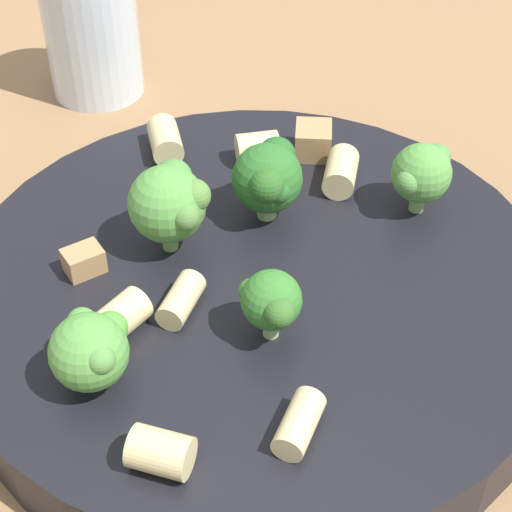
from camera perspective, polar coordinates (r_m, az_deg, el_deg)
ground_plane at (r=0.44m, az=0.00°, el=-4.11°), size 2.00×2.00×0.00m
pasta_bowl at (r=0.42m, az=0.00°, el=-2.33°), size 0.29×0.29×0.03m
broccoli_floret_0 at (r=0.41m, az=-5.75°, el=3.62°), size 0.04×0.04×0.05m
broccoli_floret_1 at (r=0.44m, az=10.99°, el=5.45°), size 0.03×0.04×0.04m
broccoli_floret_2 at (r=0.36m, az=-10.96°, el=-6.15°), size 0.04×0.04×0.04m
broccoli_floret_3 at (r=0.43m, az=0.85°, el=5.28°), size 0.04×0.04×0.04m
broccoli_floret_4 at (r=0.37m, az=1.00°, el=-3.04°), size 0.03×0.03×0.03m
rigatoni_0 at (r=0.46m, az=5.68°, el=5.61°), size 0.03×0.03×0.02m
rigatoni_1 at (r=0.38m, az=-9.10°, el=-4.11°), size 0.02×0.03×0.02m
rigatoni_2 at (r=0.34m, az=2.88°, el=-11.11°), size 0.03×0.03×0.01m
rigatoni_3 at (r=0.49m, az=-6.07°, el=7.68°), size 0.03×0.03×0.02m
rigatoni_4 at (r=0.39m, az=-4.91°, el=-3.04°), size 0.03×0.03×0.01m
rigatoni_5 at (r=0.34m, az=-6.38°, el=-12.87°), size 0.03×0.03×0.02m
rigatoni_6 at (r=0.48m, az=0.09°, el=7.24°), size 0.03×0.03×0.02m
chicken_chunk_0 at (r=0.42m, az=-11.42°, el=-0.31°), size 0.02×0.02×0.01m
chicken_chunk_1 at (r=0.49m, az=3.84°, el=7.69°), size 0.03×0.03×0.02m
drinking_glass at (r=0.60m, az=-10.87°, el=14.31°), size 0.06×0.06×0.10m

